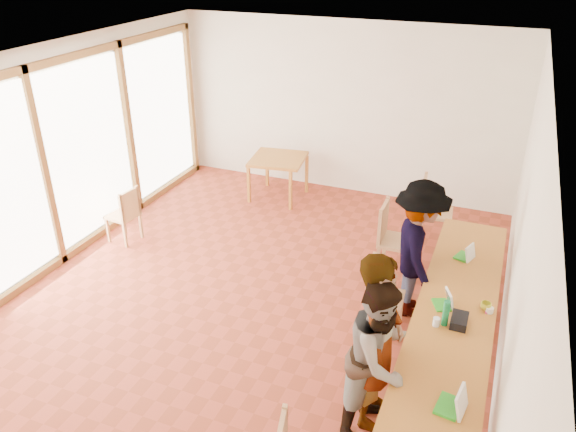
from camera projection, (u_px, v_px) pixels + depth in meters
name	position (u px, v px, depth m)	size (l,w,h in m)	color
ground	(247.00, 307.00, 7.11)	(8.00, 8.00, 0.00)	#9B3925
wall_back	(345.00, 109.00, 9.73)	(6.00, 0.10, 3.00)	silver
wall_right	(521.00, 251.00, 5.42)	(0.10, 8.00, 3.00)	silver
window_wall	(42.00, 165.00, 7.42)	(0.10, 8.00, 3.00)	white
ceiling	(237.00, 67.00, 5.74)	(6.00, 8.00, 0.04)	white
communal_table	(456.00, 309.00, 5.92)	(0.80, 4.00, 0.75)	#B97229
side_table	(278.00, 162.00, 9.76)	(0.90, 0.90, 0.75)	#B97229
chair_mid	(378.00, 288.00, 6.54)	(0.45, 0.45, 0.48)	tan
chair_far	(390.00, 231.00, 7.59)	(0.49, 0.49, 0.55)	tan
chair_empty	(430.00, 203.00, 8.38)	(0.52, 0.52, 0.55)	tan
chair_spare	(126.00, 210.00, 8.40)	(0.45, 0.45, 0.46)	tan
person_near	(378.00, 341.00, 5.14)	(0.66, 0.44, 1.82)	gray
person_mid	(380.00, 358.00, 5.08)	(0.79, 0.62, 1.63)	gray
person_far	(418.00, 250.00, 6.67)	(1.13, 0.65, 1.76)	gray
laptop_near	(455.00, 404.00, 4.59)	(0.26, 0.29, 0.22)	green
laptop_mid	(445.00, 302.00, 5.87)	(0.26, 0.27, 0.18)	green
laptop_far	(467.00, 255.00, 6.72)	(0.25, 0.27, 0.19)	green
yellow_mug	(486.00, 306.00, 5.81)	(0.11, 0.11, 0.09)	gold
green_bottle	(446.00, 313.00, 5.55)	(0.07, 0.07, 0.28)	#12763F
clear_glass	(436.00, 322.00, 5.57)	(0.07, 0.07, 0.09)	silver
condiment_cup	(490.00, 310.00, 5.77)	(0.08, 0.08, 0.06)	white
pink_phone	(488.00, 311.00, 5.80)	(0.05, 0.10, 0.01)	#DB3285
black_pouch	(459.00, 321.00, 5.59)	(0.16, 0.26, 0.09)	black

